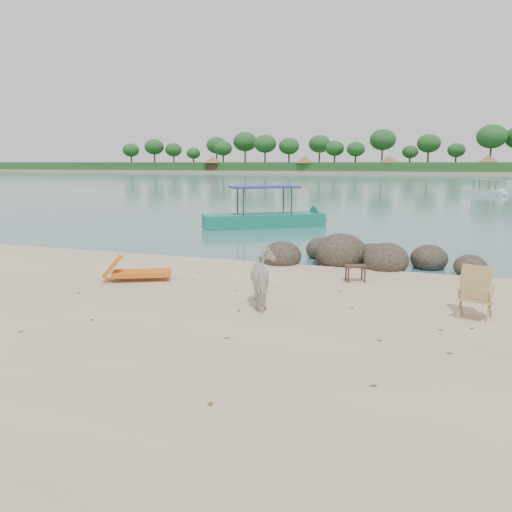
{
  "coord_description": "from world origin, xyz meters",
  "views": [
    {
      "loc": [
        3.54,
        -8.45,
        3.08
      ],
      "look_at": [
        -0.07,
        2.0,
        1.0
      ],
      "focal_mm": 35.0,
      "sensor_mm": 36.0,
      "label": 1
    }
  ],
  "objects": [
    {
      "name": "deck_chair",
      "position": [
        4.54,
        1.99,
        0.5
      ],
      "size": [
        0.83,
        0.87,
        1.01
      ],
      "primitive_type": null,
      "rotation": [
        0.0,
        0.0,
        -0.31
      ],
      "color": "tan",
      "rests_on": "ground"
    },
    {
      "name": "dead_leaves",
      "position": [
        0.36,
        0.38,
        0.01
      ],
      "size": [
        8.75,
        7.14,
        0.0
      ],
      "color": "brown",
      "rests_on": "ground"
    },
    {
      "name": "lounge_chair",
      "position": [
        -3.47,
        2.65,
        0.28
      ],
      "size": [
        1.96,
        1.4,
        0.56
      ],
      "primitive_type": null,
      "rotation": [
        0.0,
        0.0,
        0.45
      ],
      "color": "orange",
      "rests_on": "ground"
    },
    {
      "name": "boat_near",
      "position": [
        -4.01,
        14.61,
        1.61
      ],
      "size": [
        6.34,
        4.94,
        3.23
      ],
      "primitive_type": null,
      "rotation": [
        0.0,
        0.0,
        0.59
      ],
      "color": "#127C63",
      "rests_on": "water"
    },
    {
      "name": "water",
      "position": [
        0.0,
        90.0,
        0.0
      ],
      "size": [
        400.0,
        400.0,
        0.0
      ],
      "primitive_type": "plane",
      "color": "#397173",
      "rests_on": "ground"
    },
    {
      "name": "far_scenery",
      "position": [
        0.03,
        136.7,
        3.14
      ],
      "size": [
        420.0,
        18.0,
        9.5
      ],
      "color": "#1E4C1E",
      "rests_on": "ground"
    },
    {
      "name": "boulders",
      "position": [
        1.56,
        6.8,
        0.23
      ],
      "size": [
        6.45,
        3.0,
        1.21
      ],
      "rotation": [
        0.0,
        0.0,
        0.35
      ],
      "color": "#2E261E",
      "rests_on": "ground"
    },
    {
      "name": "boat_mid",
      "position": [
        8.58,
        44.91,
        1.22
      ],
      "size": [
        4.44,
        4.17,
        2.44
      ],
      "primitive_type": null,
      "rotation": [
        0.0,
        0.0,
        -0.74
      ],
      "color": "silver",
      "rests_on": "water"
    },
    {
      "name": "far_shore",
      "position": [
        0.0,
        170.0,
        0.0
      ],
      "size": [
        420.0,
        90.0,
        1.4
      ],
      "primitive_type": "cube",
      "color": "tan",
      "rests_on": "ground"
    },
    {
      "name": "cow",
      "position": [
        0.32,
        1.49,
        0.6
      ],
      "size": [
        1.19,
        1.56,
        1.2
      ],
      "primitive_type": "imported",
      "rotation": [
        0.0,
        0.0,
        3.58
      ],
      "color": "silver",
      "rests_on": "ground"
    },
    {
      "name": "side_table",
      "position": [
        1.86,
        4.32,
        0.21
      ],
      "size": [
        0.62,
        0.53,
        0.43
      ],
      "primitive_type": null,
      "rotation": [
        0.0,
        0.0,
        0.41
      ],
      "color": "black",
      "rests_on": "ground"
    }
  ]
}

